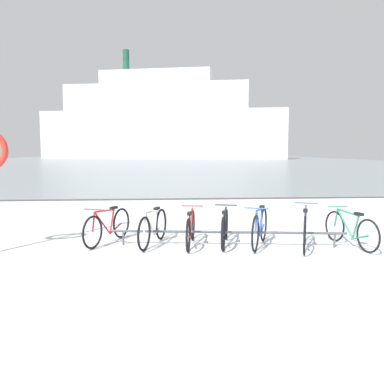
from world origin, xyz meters
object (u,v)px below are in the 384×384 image
Objects in this scene: bicycle_1 at (153,228)px; bicycle_5 at (305,229)px; ferry_ship at (160,122)px; bicycle_4 at (260,228)px; bicycle_6 at (350,229)px; bicycle_2 at (191,229)px; bicycle_0 at (108,226)px; bicycle_3 at (225,228)px.

bicycle_5 is at bearing -9.68° from bicycle_1.
bicycle_1 is 0.03× the size of ferry_ship.
bicycle_6 is at bearing -4.98° from bicycle_4.
bicycle_1 is at bearing 171.23° from bicycle_2.
bicycle_2 is 1.06× the size of bicycle_4.
ferry_ship is at bearing 90.12° from bicycle_1.
ferry_ship is (0.75, 85.61, 7.94)m from bicycle_0.
bicycle_4 is (2.10, -0.27, 0.02)m from bicycle_1.
bicycle_5 is 0.94m from bicycle_6.
bicycle_0 reaches higher than bicycle_6.
ferry_ship is (-4.05, 86.26, 7.95)m from bicycle_6.
bicycle_1 is (0.93, -0.23, 0.00)m from bicycle_0.
bicycle_4 is at bearing -16.94° from bicycle_3.
ferry_ship is (-0.17, 85.84, 7.94)m from bicycle_1.
bicycle_1 is 3.89m from bicycle_6.
bicycle_0 is 3.07m from bicycle_4.
ferry_ship reaches higher than bicycle_6.
bicycle_6 is at bearing -5.73° from bicycle_2.
bicycle_4 is 0.03× the size of ferry_ship.
bicycle_3 is at bearing -2.85° from bicycle_1.
bicycle_0 is at bearing 166.29° from bicycle_1.
bicycle_2 is at bearing -176.41° from bicycle_3.
bicycle_5 is (2.19, -0.39, 0.04)m from bicycle_2.
bicycle_1 is 1.44m from bicycle_3.
bicycle_4 is at bearing -9.39° from bicycle_0.
bicycle_3 reaches higher than bicycle_2.
bicycle_4 reaches higher than bicycle_0.
bicycle_2 is 2.22m from bicycle_5.
bicycle_5 is 0.03× the size of ferry_ship.
ferry_ship is at bearing 90.61° from bicycle_2.
bicycle_0 is at bearing 169.34° from bicycle_5.
bicycle_3 is at bearing -88.93° from ferry_ship.
bicycle_3 is (2.36, -0.30, -0.01)m from bicycle_0.
bicycle_0 is at bearing 170.61° from bicycle_4.
bicycle_4 is at bearing -6.70° from bicycle_2.
bicycle_6 is (0.94, 0.07, -0.04)m from bicycle_5.
bicycle_2 is (0.75, -0.11, -0.01)m from bicycle_1.
bicycle_0 is 0.97× the size of bicycle_6.
bicycle_4 is at bearing 164.81° from bicycle_5.
bicycle_3 is at bearing -7.19° from bicycle_0.
bicycle_1 is at bearing 173.68° from bicycle_6.
ferry_ship reaches higher than bicycle_0.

